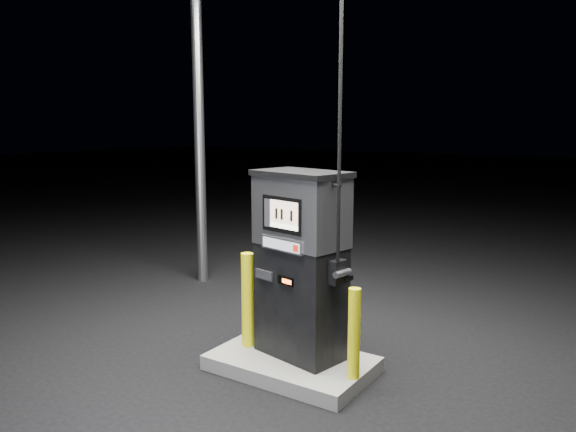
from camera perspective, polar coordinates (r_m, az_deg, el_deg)
The scene contains 5 objects.
ground at distance 5.96m, azimuth 0.39°, elevation -15.40°, with size 80.00×80.00×0.00m, color black.
pump_island at distance 5.93m, azimuth 0.39°, elevation -14.74°, with size 1.60×1.00×0.15m, color gray.
fuel_dispenser at distance 5.64m, azimuth 1.34°, elevation -4.76°, with size 1.09×0.74×3.92m.
bollard_left at distance 6.01m, azimuth -4.10°, elevation -8.50°, with size 0.13×0.13×1.01m, color #F5F00D.
bollard_right at distance 5.33m, azimuth 6.72°, elevation -11.77°, with size 0.12×0.12×0.87m, color #F5F00D.
Camera 1 is at (2.94, -4.54, 2.51)m, focal length 35.00 mm.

